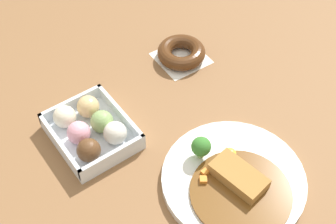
{
  "coord_description": "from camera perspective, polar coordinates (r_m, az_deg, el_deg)",
  "views": [
    {
      "loc": [
        0.45,
        -0.35,
        0.79
      ],
      "look_at": [
        -0.08,
        0.04,
        0.03
      ],
      "focal_mm": 49.25,
      "sensor_mm": 36.0,
      "label": 1
    }
  ],
  "objects": [
    {
      "name": "donut_box",
      "position": [
        0.98,
        -9.57,
        -2.13
      ],
      "size": [
        0.18,
        0.15,
        0.06
      ],
      "color": "silver",
      "rests_on": "ground_plane"
    },
    {
      "name": "curry_plate",
      "position": [
        0.92,
        8.08,
        -8.25
      ],
      "size": [
        0.29,
        0.29,
        0.07
      ],
      "color": "white",
      "rests_on": "ground_plane"
    },
    {
      "name": "ground_plane",
      "position": [
        0.97,
        1.01,
        -5.05
      ],
      "size": [
        1.6,
        1.6,
        0.0
      ],
      "primitive_type": "plane",
      "color": "brown"
    },
    {
      "name": "chocolate_ring_donut",
      "position": [
        1.15,
        1.66,
        7.35
      ],
      "size": [
        0.12,
        0.12,
        0.04
      ],
      "color": "white",
      "rests_on": "ground_plane"
    }
  ]
}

